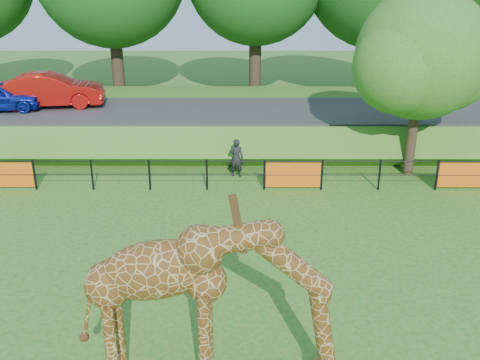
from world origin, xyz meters
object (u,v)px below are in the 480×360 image
Objects in this scene: car_red at (51,90)px; tree_east at (424,59)px; giraffe at (213,307)px; visitor at (236,158)px.

tree_east is (15.01, -4.91, 2.09)m from car_red.
giraffe is 3.24× the size of visitor.
car_red is 3.22× the size of visitor.
tree_east is (6.58, 0.28, 3.56)m from visitor.
giraffe is 13.39m from tree_east.
visitor is (8.43, -5.19, -1.46)m from car_red.
tree_east is at bearing -116.82° from car_red.
visitor is 0.21× the size of tree_east.
giraffe is at bearing -121.64° from tree_east.
giraffe is at bearing 96.83° from visitor.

